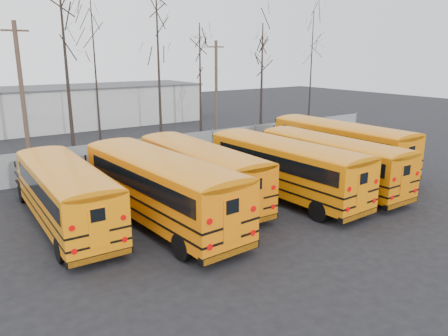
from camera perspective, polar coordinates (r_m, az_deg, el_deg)
ground at (r=20.80m, az=7.43°, el=-6.29°), size 120.00×120.00×0.00m
fence at (r=30.10m, az=-7.92°, el=2.31°), size 40.00×0.04×2.00m
distant_building at (r=49.02m, az=-16.58°, el=7.83°), size 22.00×8.00×4.00m
bus_a at (r=20.11m, az=-20.12°, el=-2.66°), size 2.65×10.55×2.94m
bus_b at (r=19.45m, az=-8.61°, el=-1.91°), size 3.42×11.74×3.25m
bus_c at (r=22.27m, az=-3.34°, el=0.04°), size 2.64×10.86×3.03m
bus_d at (r=23.03m, az=7.63°, el=0.57°), size 3.09×11.27×3.12m
bus_e at (r=25.10m, az=13.53°, el=1.33°), size 2.51×10.80×3.02m
bus_f at (r=29.07m, az=14.69°, el=3.30°), size 2.78×11.54×3.22m
utility_pole_left at (r=32.53m, az=-24.87°, el=8.92°), size 1.69×0.29×9.47m
utility_pole_right at (r=41.03m, az=-1.02°, el=10.53°), size 1.51×0.42×8.53m
tree_1 at (r=28.90m, az=-19.83°, el=11.48°), size 0.26×0.26×12.39m
tree_2 at (r=33.90m, az=-16.36°, el=11.01°), size 0.26×0.26×11.08m
tree_3 at (r=31.62m, az=-8.49°, el=12.01°), size 0.26×0.26×11.96m
tree_4 at (r=35.43m, az=-3.11°, el=10.59°), size 0.26×0.26×9.69m
tree_5 at (r=37.12m, az=4.93°, el=10.82°), size 0.26×0.26×9.78m
tree_6 at (r=44.88m, az=11.28°, el=12.29°), size 0.26×0.26×11.37m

